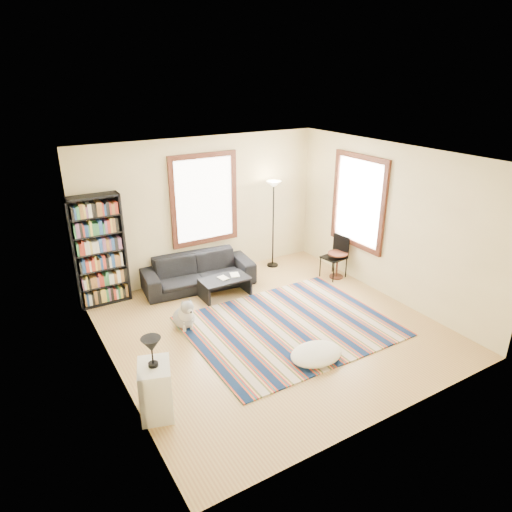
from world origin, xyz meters
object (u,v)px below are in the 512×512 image
bookshelf (99,251)px  floor_cushion (316,354)px  side_table (337,265)px  white_cabinet (156,390)px  floor_lamp (273,225)px  sofa (198,271)px  folding_chair (334,257)px  dog (183,312)px  coffee_table (225,287)px

bookshelf → floor_cushion: bearing=-57.3°
side_table → white_cabinet: bearing=-156.5°
floor_lamp → white_cabinet: size_ratio=2.66×
floor_cushion → sofa: bearing=98.2°
sofa → bookshelf: bearing=177.3°
folding_chair → dog: bearing=176.4°
side_table → floor_cushion: bearing=-135.8°
sofa → dog: sofa is taller
coffee_table → white_cabinet: 3.23m
folding_chair → floor_cushion: bearing=-142.4°
bookshelf → dog: size_ratio=3.66×
bookshelf → coffee_table: bearing=-24.6°
bookshelf → white_cabinet: bookshelf is taller
dog → folding_chair: bearing=3.9°
coffee_table → side_table: (2.33, -0.43, 0.09)m
folding_chair → white_cabinet: folding_chair is taller
floor_cushion → dog: size_ratio=1.48×
sofa → dog: (-0.84, -1.28, -0.04)m
coffee_table → floor_lamp: floor_lamp is taller
floor_cushion → white_cabinet: 2.39m
floor_cushion → dog: bearing=124.8°
dog → bookshelf: bearing=119.5°
coffee_table → folding_chair: size_ratio=1.05×
floor_cushion → dog: 2.27m
dog → floor_cushion: bearing=-55.8°
sofa → floor_lamp: bearing=9.3°
bookshelf → white_cabinet: size_ratio=2.86×
floor_lamp → floor_cushion: bearing=-112.4°
bookshelf → folding_chair: size_ratio=2.33×
floor_lamp → folding_chair: bearing=-56.4°
coffee_table → floor_cushion: (0.20, -2.50, -0.08)m
floor_lamp → dog: floor_lamp is taller
bookshelf → dog: (0.90, -1.55, -0.73)m
floor_cushion → floor_lamp: (1.34, 3.24, 0.83)m
side_table → folding_chair: folding_chair is taller
coffee_table → dog: dog is taller
bookshelf → floor_lamp: bearing=-2.8°
white_cabinet → floor_lamp: bearing=58.5°
coffee_table → bookshelf: bearing=155.4°
side_table → white_cabinet: size_ratio=0.77×
floor_lamp → folding_chair: floor_lamp is taller
floor_lamp → white_cabinet: bearing=-139.8°
side_table → white_cabinet: (-4.50, -1.95, 0.08)m
floor_lamp → side_table: bearing=-56.0°
coffee_table → white_cabinet: (-2.17, -2.39, 0.17)m
coffee_table → dog: (-1.09, -0.64, 0.09)m
coffee_table → floor_cushion: size_ratio=1.11×
floor_cushion → dog: (-1.29, 1.86, 0.17)m
floor_lamp → side_table: floor_lamp is taller
coffee_table → side_table: size_ratio=1.67×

